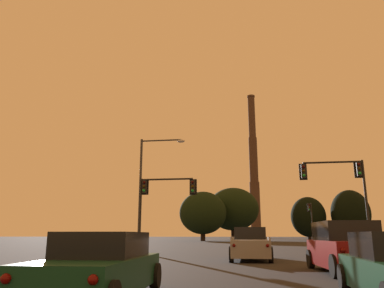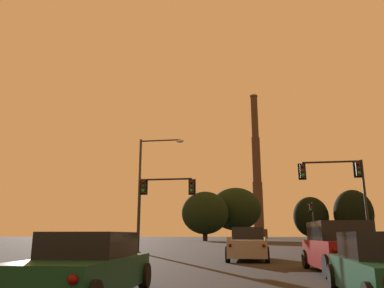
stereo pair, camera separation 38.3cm
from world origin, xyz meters
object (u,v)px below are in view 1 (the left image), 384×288
at_px(traffic_light_far_right, 311,217).
at_px(traffic_light_overhead_left, 159,196).
at_px(traffic_light_overhead_right, 344,182).
at_px(smokestack, 254,180).
at_px(pickup_truck_center_lane_front, 250,245).
at_px(sedan_left_lane_third, 100,267).
at_px(suv_right_lane_second, 346,248).
at_px(street_lamp, 147,181).

xyz_separation_m(traffic_light_far_right, traffic_light_overhead_left, (-15.96, -28.36, 0.49)).
height_order(traffic_light_far_right, traffic_light_overhead_right, traffic_light_overhead_right).
height_order(traffic_light_overhead_left, smokestack, smokestack).
distance_m(pickup_truck_center_lane_front, sedan_left_lane_third, 14.53).
xyz_separation_m(traffic_light_far_right, smokestack, (-6.21, 97.20, 19.58)).
distance_m(suv_right_lane_second, traffic_light_far_right, 42.70).
xyz_separation_m(suv_right_lane_second, pickup_truck_center_lane_front, (-3.50, 7.19, -0.09)).
height_order(suv_right_lane_second, traffic_light_overhead_left, traffic_light_overhead_left).
bearing_deg(sedan_left_lane_third, street_lamp, 100.04).
xyz_separation_m(traffic_light_overhead_right, traffic_light_overhead_left, (-13.96, 0.42, -0.70)).
xyz_separation_m(sedan_left_lane_third, smokestack, (6.04, 146.40, 22.82)).
height_order(traffic_light_overhead_right, street_lamp, street_lamp).
bearing_deg(pickup_truck_center_lane_front, traffic_light_overhead_left, 136.31).
distance_m(traffic_light_overhead_right, traffic_light_overhead_left, 13.99).
distance_m(sedan_left_lane_third, street_lamp, 22.82).
relative_size(traffic_light_far_right, smokestack, 0.10).
height_order(traffic_light_far_right, street_lamp, street_lamp).
bearing_deg(traffic_light_overhead_right, traffic_light_far_right, 86.03).
relative_size(traffic_light_far_right, traffic_light_overhead_left, 1.03).
relative_size(suv_right_lane_second, smokestack, 0.08).
height_order(pickup_truck_center_lane_front, street_lamp, street_lamp).
height_order(pickup_truck_center_lane_front, traffic_light_far_right, traffic_light_far_right).
height_order(pickup_truck_center_lane_front, traffic_light_overhead_left, traffic_light_overhead_left).
bearing_deg(traffic_light_overhead_left, pickup_truck_center_lane_front, -43.63).
bearing_deg(traffic_light_overhead_left, smokestack, 85.56).
xyz_separation_m(pickup_truck_center_lane_front, traffic_light_overhead_left, (-7.02, 6.70, 3.60)).
height_order(suv_right_lane_second, traffic_light_overhead_right, traffic_light_overhead_right).
bearing_deg(smokestack, traffic_light_overhead_right, -88.08).
xyz_separation_m(suv_right_lane_second, traffic_light_overhead_right, (3.44, 13.46, 4.21)).
relative_size(pickup_truck_center_lane_front, smokestack, 0.09).
bearing_deg(traffic_light_overhead_left, suv_right_lane_second, -52.84).
relative_size(traffic_light_overhead_left, smokestack, 0.10).
bearing_deg(street_lamp, traffic_light_overhead_left, -35.14).
bearing_deg(street_lamp, traffic_light_far_right, 57.99).
bearing_deg(suv_right_lane_second, sedan_left_lane_third, -137.05).
xyz_separation_m(pickup_truck_center_lane_front, smokestack, (2.72, 132.25, 22.69)).
relative_size(traffic_light_overhead_right, traffic_light_overhead_left, 1.16).
xyz_separation_m(traffic_light_overhead_right, smokestack, (-4.21, 125.98, 18.39)).
bearing_deg(sedan_left_lane_third, traffic_light_overhead_right, 60.57).
height_order(sedan_left_lane_third, traffic_light_far_right, traffic_light_far_right).
distance_m(sedan_left_lane_third, traffic_light_overhead_left, 21.50).
xyz_separation_m(pickup_truck_center_lane_front, street_lamp, (-8.25, 7.56, 4.90)).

